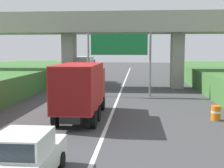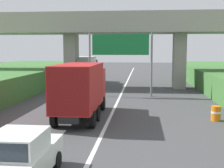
# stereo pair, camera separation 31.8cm
# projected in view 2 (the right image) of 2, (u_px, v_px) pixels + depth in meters

# --- Properties ---
(lane_centre_stripe) EXTENTS (0.20, 90.22, 0.01)m
(lane_centre_stripe) POSITION_uv_depth(u_px,v_px,m) (120.00, 96.00, 28.25)
(lane_centre_stripe) COLOR white
(lane_centre_stripe) RESTS_ON ground
(overpass_bridge) EXTENTS (40.00, 4.80, 8.31)m
(overpass_bridge) POSITION_uv_depth(u_px,v_px,m) (125.00, 31.00, 33.74)
(overpass_bridge) COLOR #9E998E
(overpass_bridge) RESTS_ON ground
(overhead_highway_sign) EXTENTS (5.88, 0.18, 5.81)m
(overhead_highway_sign) POSITION_uv_depth(u_px,v_px,m) (120.00, 49.00, 27.65)
(overhead_highway_sign) COLOR slate
(overhead_highway_sign) RESTS_ON ground
(truck_black) EXTENTS (2.44, 7.30, 3.44)m
(truck_black) POSITION_uv_depth(u_px,v_px,m) (85.00, 69.00, 38.05)
(truck_black) COLOR black
(truck_black) RESTS_ON ground
(truck_red) EXTENTS (2.44, 7.30, 3.44)m
(truck_red) POSITION_uv_depth(u_px,v_px,m) (81.00, 88.00, 18.78)
(truck_red) COLOR black
(truck_red) RESTS_ON ground
(car_white) EXTENTS (1.86, 4.10, 1.72)m
(car_white) POSITION_uv_depth(u_px,v_px,m) (19.00, 158.00, 9.62)
(car_white) COLOR silver
(car_white) RESTS_ON ground
(construction_barrel_3) EXTENTS (0.57, 0.57, 0.90)m
(construction_barrel_3) POSITION_uv_depth(u_px,v_px,m) (216.00, 113.00, 18.30)
(construction_barrel_3) COLOR orange
(construction_barrel_3) RESTS_ON ground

